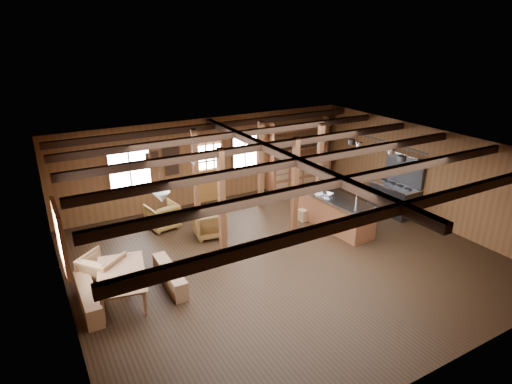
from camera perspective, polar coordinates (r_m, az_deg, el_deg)
room at (r=10.40m, az=3.79°, el=-2.01°), size 10.04×9.04×2.84m
ceiling_joists at (r=10.11m, az=3.42°, el=5.02°), size 9.80×8.82×0.18m
timber_posts at (r=12.30m, az=0.53°, el=1.76°), size 3.95×2.35×2.80m
back_door at (r=14.26m, az=-6.08°, el=2.19°), size 1.02×0.08×2.15m
window_back_left at (r=13.29m, az=-16.53°, el=3.26°), size 1.32×0.06×1.32m
window_back_right at (r=14.59m, az=-1.51°, el=5.70°), size 1.02×0.06×1.32m
window_left at (r=9.31m, az=-24.70°, el=-5.57°), size 0.14×1.24×1.32m
notice_boards at (r=13.54m, az=-12.03°, el=4.18°), size 1.08×0.03×0.90m
back_counter at (r=15.73m, az=5.73°, el=2.95°), size 2.55×0.60×2.45m
pendant_lamps at (r=10.00m, az=-10.16°, el=1.96°), size 1.86×2.36×0.66m
pot_rack at (r=12.42m, az=16.43°, el=5.49°), size 0.41×3.00×0.42m
kitchen_island at (r=12.60m, az=10.55°, el=-2.65°), size 1.05×2.56×1.20m
step_stool at (r=13.04m, az=6.46°, el=-3.02°), size 0.43×0.34×0.35m
commercial_range at (r=14.07m, az=18.14°, el=-0.15°), size 0.80×1.57×1.93m
dining_table at (r=9.80m, az=-17.13°, el=-11.77°), size 1.30×1.90×0.61m
bench_wall at (r=9.76m, az=-21.46°, el=-13.05°), size 0.32×1.68×0.46m
bench_aisle at (r=10.04m, az=-11.42°, el=-10.92°), size 0.30×1.60×0.44m
armchair_a at (r=12.68m, az=-12.37°, el=-3.13°), size 0.92×0.94×0.75m
armchair_b at (r=11.99m, az=-6.25°, el=-4.18°), size 0.94×0.96×0.76m
armchair_c at (r=10.37m, az=-19.78°, el=-9.73°), size 1.15×1.15×0.75m
counter_pot at (r=12.96m, az=8.66°, el=0.83°), size 0.32×0.32×0.19m
bowl at (r=12.49m, az=9.57°, el=-0.32°), size 0.36×0.36×0.07m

